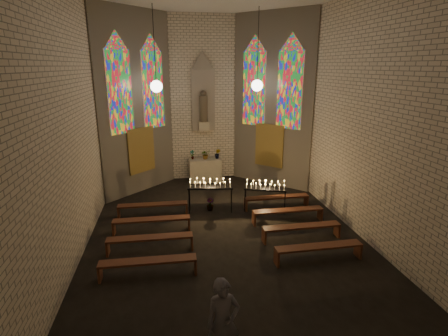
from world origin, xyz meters
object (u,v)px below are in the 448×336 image
Objects in this scene: votive_stand_left at (210,185)px; visitor at (223,322)px; votive_stand_right at (265,187)px; altar at (205,170)px; aisle_flower_pot at (210,204)px.

visitor is at bearing -87.64° from votive_stand_left.
votive_stand_left is 1.90m from votive_stand_right.
visitor is at bearing -94.61° from altar.
visitor is (-0.79, -9.87, 0.30)m from altar.
altar is 3.22× the size of aisle_flower_pot.
votive_stand_right is (1.87, -0.43, 0.70)m from aisle_flower_pot.
aisle_flower_pot is at bearing 97.60° from votive_stand_left.
altar is 0.88× the size of votive_stand_left.
votive_stand_right is at bearing -65.81° from altar.
votive_stand_left reaches higher than altar.
altar is 4.10m from votive_stand_right.
votive_stand_right is 0.94× the size of visitor.
altar is at bearing 94.18° from votive_stand_left.
visitor reaches higher than votive_stand_left.
votive_stand_right is at bearing -1.91° from votive_stand_left.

